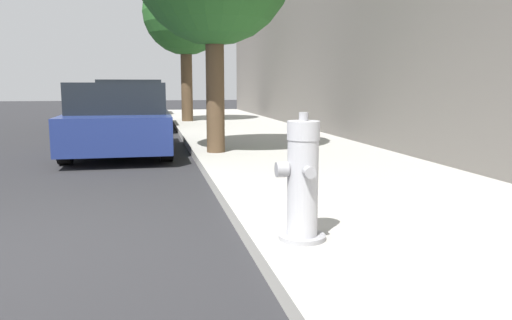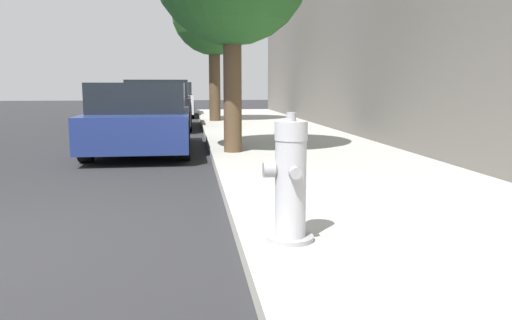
% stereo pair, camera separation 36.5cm
% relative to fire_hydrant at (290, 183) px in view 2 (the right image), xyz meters
% --- Properties ---
extents(ground_plane, '(80.00, 80.00, 0.00)m').
position_rel_fire_hydrant_xyz_m(ground_plane, '(-2.13, 0.34, -0.57)').
color(ground_plane, '#262628').
extents(sidewalk_slab, '(3.38, 40.00, 0.14)m').
position_rel_fire_hydrant_xyz_m(sidewalk_slab, '(1.33, 0.34, -0.50)').
color(sidewalk_slab, '#A8A59E').
rests_on(sidewalk_slab, ground_plane).
extents(fire_hydrant, '(0.38, 0.37, 0.94)m').
position_rel_fire_hydrant_xyz_m(fire_hydrant, '(0.00, 0.00, 0.00)').
color(fire_hydrant, '#97979C').
rests_on(fire_hydrant, sidewalk_slab).
extents(parked_car_near, '(1.82, 4.04, 1.31)m').
position_rel_fire_hydrant_xyz_m(parked_car_near, '(-1.63, 6.23, 0.08)').
color(parked_car_near, navy).
rests_on(parked_car_near, ground_plane).
extents(parked_car_mid, '(1.89, 3.98, 1.42)m').
position_rel_fire_hydrant_xyz_m(parked_car_mid, '(-1.61, 11.53, 0.13)').
color(parked_car_mid, black).
rests_on(parked_car_mid, ground_plane).
extents(parked_car_far, '(1.79, 4.21, 1.39)m').
position_rel_fire_hydrant_xyz_m(parked_car_far, '(-1.44, 17.41, 0.11)').
color(parked_car_far, silver).
rests_on(parked_car_far, ground_plane).
extents(street_tree_far, '(2.63, 2.63, 4.71)m').
position_rel_fire_hydrant_xyz_m(street_tree_far, '(0.09, 12.69, 2.92)').
color(street_tree_far, brown).
rests_on(street_tree_far, sidewalk_slab).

